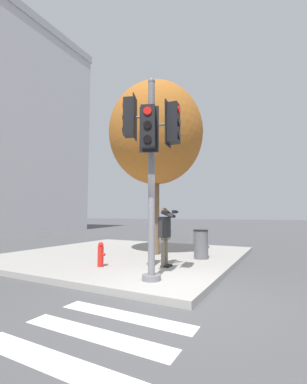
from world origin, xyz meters
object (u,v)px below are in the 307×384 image
at_px(person_photographer, 165,231).
at_px(fire_hydrant, 101,254).
at_px(traffic_signal_pole, 151,146).
at_px(trash_bin, 201,244).
at_px(street_tree, 156,134).

bearing_deg(person_photographer, fire_hydrant, 118.53).
bearing_deg(traffic_signal_pole, person_photographer, 14.30).
relative_size(traffic_signal_pole, fire_hydrant, 6.90).
height_order(traffic_signal_pole, fire_hydrant, traffic_signal_pole).
relative_size(fire_hydrant, trash_bin, 0.72).
bearing_deg(street_tree, fire_hydrant, 172.61).
xyz_separation_m(traffic_signal_pole, fire_hydrant, (0.77, 2.00, -2.65)).
bearing_deg(street_tree, person_photographer, -146.10).
bearing_deg(fire_hydrant, street_tree, -7.39).
height_order(street_tree, trash_bin, street_tree).
height_order(traffic_signal_pole, street_tree, street_tree).
bearing_deg(street_tree, trash_bin, -94.63).
xyz_separation_m(person_photographer, street_tree, (1.84, 1.23, 3.54)).
xyz_separation_m(person_photographer, trash_bin, (1.70, -0.51, -0.50)).
bearing_deg(person_photographer, street_tree, 33.90).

